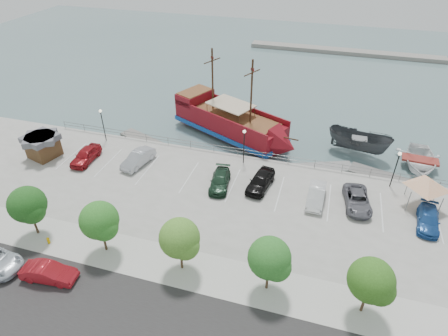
# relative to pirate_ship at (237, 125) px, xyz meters

# --- Properties ---
(ground) EXTENTS (160.00, 160.00, 0.00)m
(ground) POSITION_rel_pirate_ship_xyz_m (2.59, -13.37, -1.95)
(ground) COLOR slate
(sidewalk) EXTENTS (100.00, 4.00, 0.05)m
(sidewalk) POSITION_rel_pirate_ship_xyz_m (2.59, -23.37, -0.94)
(sidewalk) COLOR beige
(sidewalk) RESTS_ON land_slab
(seawall_railing) EXTENTS (50.00, 0.06, 1.00)m
(seawall_railing) POSITION_rel_pirate_ship_xyz_m (2.59, -5.57, -0.42)
(seawall_railing) COLOR slate
(seawall_railing) RESTS_ON land_slab
(far_shore) EXTENTS (40.00, 3.00, 0.80)m
(far_shore) POSITION_rel_pirate_ship_xyz_m (12.59, 41.63, -1.55)
(far_shore) COLOR gray
(far_shore) RESTS_ON ground
(pirate_ship) EXTENTS (18.56, 12.13, 11.65)m
(pirate_ship) POSITION_rel_pirate_ship_xyz_m (0.00, 0.00, 0.00)
(pirate_ship) COLOR maroon
(pirate_ship) RESTS_ON ground
(patrol_boat) EXTENTS (8.20, 4.84, 2.98)m
(patrol_boat) POSITION_rel_pirate_ship_xyz_m (15.31, 0.54, -0.46)
(patrol_boat) COLOR #3D4043
(patrol_boat) RESTS_ON ground
(speedboat) EXTENTS (5.60, 7.53, 1.49)m
(speedboat) POSITION_rel_pirate_ship_xyz_m (22.34, -0.49, -1.20)
(speedboat) COLOR white
(speedboat) RESTS_ON ground
(dock_west) EXTENTS (7.06, 4.37, 0.39)m
(dock_west) POSITION_rel_pirate_ship_xyz_m (-11.80, -4.17, -1.76)
(dock_west) COLOR slate
(dock_west) RESTS_ON ground
(dock_mid) EXTENTS (7.32, 4.40, 0.40)m
(dock_mid) POSITION_rel_pirate_ship_xyz_m (11.53, -4.17, -1.75)
(dock_mid) COLOR gray
(dock_mid) RESTS_ON ground
(dock_east) EXTENTS (7.87, 4.22, 0.43)m
(dock_east) POSITION_rel_pirate_ship_xyz_m (18.28, -4.17, -1.74)
(dock_east) COLOR slate
(dock_east) RESTS_ON ground
(shed) EXTENTS (4.11, 4.11, 2.75)m
(shed) POSITION_rel_pirate_ship_xyz_m (-20.37, -12.18, 0.51)
(shed) COLOR #51361E
(shed) RESTS_ON land_slab
(canopy_tent) EXTENTS (4.73, 4.73, 3.68)m
(canopy_tent) POSITION_rel_pirate_ship_xyz_m (21.23, -9.32, 2.25)
(canopy_tent) COLOR slate
(canopy_tent) RESTS_ON land_slab
(street_sedan) EXTENTS (4.52, 1.99, 1.44)m
(street_sedan) POSITION_rel_pirate_ship_xyz_m (-7.99, -27.39, -0.23)
(street_sedan) COLOR #AA161F
(street_sedan) RESTS_ON street
(fire_hydrant) EXTENTS (0.24, 0.24, 0.69)m
(fire_hydrant) POSITION_rel_pirate_ship_xyz_m (-10.62, -24.17, -0.57)
(fire_hydrant) COLOR #D4A100
(fire_hydrant) RESTS_ON sidewalk
(lamp_post_left) EXTENTS (0.36, 0.36, 4.28)m
(lamp_post_left) POSITION_rel_pirate_ship_xyz_m (-15.41, -6.87, 1.99)
(lamp_post_left) COLOR black
(lamp_post_left) RESTS_ON land_slab
(lamp_post_mid) EXTENTS (0.36, 0.36, 4.28)m
(lamp_post_mid) POSITION_rel_pirate_ship_xyz_m (2.59, -6.87, 1.99)
(lamp_post_mid) COLOR black
(lamp_post_mid) RESTS_ON land_slab
(lamp_post_right) EXTENTS (0.36, 0.36, 4.28)m
(lamp_post_right) POSITION_rel_pirate_ship_xyz_m (18.59, -6.87, 1.99)
(lamp_post_right) COLOR black
(lamp_post_right) RESTS_ON land_slab
(tree_b) EXTENTS (3.30, 3.20, 5.00)m
(tree_b) POSITION_rel_pirate_ship_xyz_m (-12.26, -23.45, 2.35)
(tree_b) COLOR #473321
(tree_b) RESTS_ON sidewalk
(tree_c) EXTENTS (3.30, 3.20, 5.00)m
(tree_c) POSITION_rel_pirate_ship_xyz_m (-5.26, -23.45, 2.35)
(tree_c) COLOR #473321
(tree_c) RESTS_ON sidewalk
(tree_d) EXTENTS (3.30, 3.20, 5.00)m
(tree_d) POSITION_rel_pirate_ship_xyz_m (1.74, -23.45, 2.35)
(tree_d) COLOR #473321
(tree_d) RESTS_ON sidewalk
(tree_e) EXTENTS (3.30, 3.20, 5.00)m
(tree_e) POSITION_rel_pirate_ship_xyz_m (8.74, -23.45, 2.35)
(tree_e) COLOR #473321
(tree_e) RESTS_ON sidewalk
(tree_f) EXTENTS (3.30, 3.20, 5.00)m
(tree_f) POSITION_rel_pirate_ship_xyz_m (15.74, -23.45, 2.35)
(tree_f) COLOR #473321
(tree_f) RESTS_ON sidewalk
(parked_car_a) EXTENTS (1.97, 4.67, 1.58)m
(parked_car_a) POSITION_rel_pirate_ship_xyz_m (-15.01, -11.75, -0.16)
(parked_car_a) COLOR maroon
(parked_car_a) RESTS_ON land_slab
(parked_car_b) EXTENTS (2.56, 4.93, 1.55)m
(parked_car_b) POSITION_rel_pirate_ship_xyz_m (-8.87, -10.64, -0.18)
(parked_car_b) COLOR #AAADB4
(parked_car_b) RESTS_ON land_slab
(parked_car_d) EXTENTS (2.52, 4.88, 1.35)m
(parked_car_d) POSITION_rel_pirate_ship_xyz_m (1.31, -11.93, -0.28)
(parked_car_d) COLOR #193422
(parked_car_d) RESTS_ON land_slab
(parked_car_e) EXTENTS (2.71, 5.09, 1.65)m
(parked_car_e) POSITION_rel_pirate_ship_xyz_m (5.43, -10.90, -0.13)
(parked_car_e) COLOR black
(parked_car_e) RESTS_ON land_slab
(parked_car_f) EXTENTS (1.72, 4.63, 1.51)m
(parked_car_f) POSITION_rel_pirate_ship_xyz_m (11.24, -11.60, -0.20)
(parked_car_f) COLOR white
(parked_car_f) RESTS_ON land_slab
(parked_car_g) EXTENTS (3.02, 5.33, 1.40)m
(parked_car_g) POSITION_rel_pirate_ship_xyz_m (15.18, -11.16, -0.25)
(parked_car_g) COLOR slate
(parked_car_g) RESTS_ON land_slab
(parked_car_h) EXTENTS (2.40, 4.77, 1.33)m
(parked_car_h) POSITION_rel_pirate_ship_xyz_m (21.47, -12.17, -0.29)
(parked_car_h) COLOR #1F4C92
(parked_car_h) RESTS_ON land_slab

